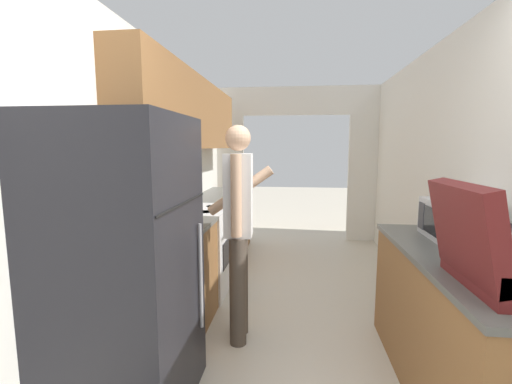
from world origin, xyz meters
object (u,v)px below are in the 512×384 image
object	(u,v)px
range_oven	(199,249)
suitcase	(498,258)
person	(239,227)
refrigerator	(125,267)
microwave	(456,221)

from	to	relation	value
range_oven	suitcase	world-z (taller)	suitcase
person	range_oven	bearing A→B (deg)	30.38
refrigerator	microwave	xyz separation A→B (m)	(2.07, 0.67, 0.17)
refrigerator	suitcase	size ratio (longest dim) A/B	3.03
refrigerator	person	size ratio (longest dim) A/B	1.01
refrigerator	person	xyz separation A→B (m)	(0.53, 0.79, 0.06)
person	suitcase	world-z (taller)	person
person	refrigerator	bearing A→B (deg)	143.03
range_oven	microwave	xyz separation A→B (m)	(2.12, -0.99, 0.58)
range_oven	person	size ratio (longest dim) A/B	0.61
microwave	person	bearing A→B (deg)	175.58
microwave	suitcase	bearing A→B (deg)	-102.55
refrigerator	person	distance (m)	0.95
person	suitcase	xyz separation A→B (m)	(1.36, -0.95, 0.12)
range_oven	person	distance (m)	1.14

